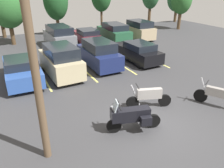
{
  "coord_description": "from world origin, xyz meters",
  "views": [
    {
      "loc": [
        -5.17,
        -6.46,
        5.53
      ],
      "look_at": [
        -0.71,
        2.34,
        1.05
      ],
      "focal_mm": 35.8,
      "sensor_mm": 36.0,
      "label": 1
    }
  ],
  "objects_px": {
    "motorcycle_third": "(149,97)",
    "motorcycle_touring": "(132,116)",
    "car_navy": "(99,54)",
    "car_far_green": "(114,32)",
    "car_far_maroon": "(87,36)",
    "utility_pole": "(32,50)",
    "car_far_grey": "(59,36)",
    "car_far_tan": "(138,30)",
    "car_blue": "(22,69)",
    "car_champagne": "(61,61)",
    "car_black": "(137,52)",
    "motorcycle_second": "(218,96)"
  },
  "relations": [
    {
      "from": "motorcycle_touring",
      "to": "car_navy",
      "type": "xyz_separation_m",
      "value": [
        1.94,
        7.66,
        0.25
      ]
    },
    {
      "from": "motorcycle_third",
      "to": "car_champagne",
      "type": "xyz_separation_m",
      "value": [
        -2.64,
        5.88,
        0.42
      ]
    },
    {
      "from": "car_black",
      "to": "car_far_grey",
      "type": "bearing_deg",
      "value": 122.29
    },
    {
      "from": "car_champagne",
      "to": "car_far_tan",
      "type": "relative_size",
      "value": 1.02
    },
    {
      "from": "motorcycle_touring",
      "to": "car_far_green",
      "type": "distance_m",
      "value": 15.4
    },
    {
      "from": "car_black",
      "to": "car_far_tan",
      "type": "relative_size",
      "value": 1.08
    },
    {
      "from": "car_far_grey",
      "to": "car_far_maroon",
      "type": "distance_m",
      "value": 2.81
    },
    {
      "from": "car_blue",
      "to": "car_champagne",
      "type": "bearing_deg",
      "value": -5.9
    },
    {
      "from": "motorcycle_second",
      "to": "motorcycle_third",
      "type": "relative_size",
      "value": 0.97
    },
    {
      "from": "car_champagne",
      "to": "utility_pole",
      "type": "distance_m",
      "value": 7.96
    },
    {
      "from": "motorcycle_third",
      "to": "motorcycle_touring",
      "type": "bearing_deg",
      "value": -144.35
    },
    {
      "from": "car_navy",
      "to": "motorcycle_third",
      "type": "bearing_deg",
      "value": -92.14
    },
    {
      "from": "motorcycle_second",
      "to": "car_far_green",
      "type": "distance_m",
      "value": 14.3
    },
    {
      "from": "car_blue",
      "to": "car_far_maroon",
      "type": "xyz_separation_m",
      "value": [
        6.9,
        6.98,
        -0.04
      ]
    },
    {
      "from": "motorcycle_second",
      "to": "car_champagne",
      "type": "xyz_separation_m",
      "value": [
        -5.71,
        7.29,
        0.45
      ]
    },
    {
      "from": "motorcycle_second",
      "to": "car_navy",
      "type": "height_order",
      "value": "car_navy"
    },
    {
      "from": "car_navy",
      "to": "car_far_tan",
      "type": "height_order",
      "value": "car_far_tan"
    },
    {
      "from": "car_navy",
      "to": "car_far_green",
      "type": "distance_m",
      "value": 7.76
    },
    {
      "from": "motorcycle_third",
      "to": "utility_pole",
      "type": "distance_m",
      "value": 6.13
    },
    {
      "from": "motorcycle_second",
      "to": "car_far_tan",
      "type": "relative_size",
      "value": 0.49
    },
    {
      "from": "car_far_green",
      "to": "car_far_maroon",
      "type": "bearing_deg",
      "value": 173.59
    },
    {
      "from": "motorcycle_touring",
      "to": "motorcycle_second",
      "type": "bearing_deg",
      "value": -2.38
    },
    {
      "from": "car_far_grey",
      "to": "car_navy",
      "type": "bearing_deg",
      "value": -80.29
    },
    {
      "from": "car_far_grey",
      "to": "car_blue",
      "type": "bearing_deg",
      "value": -120.82
    },
    {
      "from": "car_far_grey",
      "to": "car_far_green",
      "type": "xyz_separation_m",
      "value": [
        5.6,
        -0.23,
        -0.1
      ]
    },
    {
      "from": "car_navy",
      "to": "car_far_maroon",
      "type": "bearing_deg",
      "value": 75.88
    },
    {
      "from": "motorcycle_touring",
      "to": "car_far_grey",
      "type": "distance_m",
      "value": 14.25
    },
    {
      "from": "car_black",
      "to": "car_far_green",
      "type": "xyz_separation_m",
      "value": [
        1.35,
        6.5,
        0.17
      ]
    },
    {
      "from": "car_far_green",
      "to": "utility_pole",
      "type": "distance_m",
      "value": 17.29
    },
    {
      "from": "car_far_maroon",
      "to": "car_navy",
      "type": "bearing_deg",
      "value": -104.12
    },
    {
      "from": "motorcycle_third",
      "to": "car_far_grey",
      "type": "xyz_separation_m",
      "value": [
        -0.88,
        13.01,
        0.42
      ]
    },
    {
      "from": "motorcycle_touring",
      "to": "motorcycle_third",
      "type": "distance_m",
      "value": 2.09
    },
    {
      "from": "car_blue",
      "to": "car_far_tan",
      "type": "distance_m",
      "value": 14.07
    },
    {
      "from": "car_far_maroon",
      "to": "utility_pole",
      "type": "height_order",
      "value": "utility_pole"
    },
    {
      "from": "motorcycle_third",
      "to": "car_far_green",
      "type": "height_order",
      "value": "car_far_green"
    },
    {
      "from": "motorcycle_second",
      "to": "car_far_maroon",
      "type": "distance_m",
      "value": 14.56
    },
    {
      "from": "car_black",
      "to": "car_far_tan",
      "type": "distance_m",
      "value": 7.54
    },
    {
      "from": "car_navy",
      "to": "car_far_green",
      "type": "xyz_separation_m",
      "value": [
        4.47,
        6.34,
        -0.02
      ]
    },
    {
      "from": "motorcycle_third",
      "to": "car_navy",
      "type": "bearing_deg",
      "value": 87.86
    },
    {
      "from": "car_champagne",
      "to": "car_navy",
      "type": "relative_size",
      "value": 0.99
    },
    {
      "from": "car_far_tan",
      "to": "car_far_green",
      "type": "bearing_deg",
      "value": 175.62
    },
    {
      "from": "motorcycle_second",
      "to": "car_far_maroon",
      "type": "height_order",
      "value": "car_far_maroon"
    },
    {
      "from": "car_blue",
      "to": "utility_pole",
      "type": "height_order",
      "value": "utility_pole"
    },
    {
      "from": "car_champagne",
      "to": "car_black",
      "type": "height_order",
      "value": "car_champagne"
    },
    {
      "from": "motorcycle_second",
      "to": "car_far_green",
      "type": "relative_size",
      "value": 0.43
    },
    {
      "from": "car_navy",
      "to": "car_far_green",
      "type": "height_order",
      "value": "car_navy"
    },
    {
      "from": "motorcycle_touring",
      "to": "car_far_grey",
      "type": "height_order",
      "value": "car_far_grey"
    },
    {
      "from": "motorcycle_second",
      "to": "car_far_tan",
      "type": "height_order",
      "value": "car_far_tan"
    },
    {
      "from": "car_far_green",
      "to": "car_far_tan",
      "type": "bearing_deg",
      "value": -4.38
    },
    {
      "from": "motorcycle_second",
      "to": "utility_pole",
      "type": "relative_size",
      "value": 0.28
    }
  ]
}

